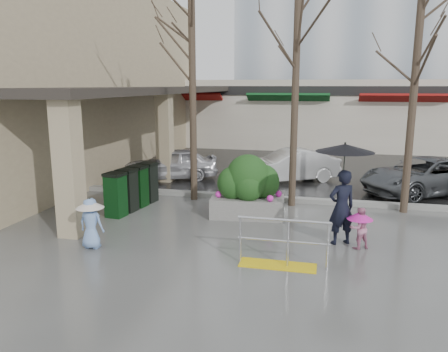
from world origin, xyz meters
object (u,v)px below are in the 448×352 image
at_px(tree_midwest, 297,31).
at_px(car_c, 425,176).
at_px(child_blue, 91,219).
at_px(news_boxes, 133,188).
at_px(handrail, 281,249).
at_px(car_b, 290,166).
at_px(tree_west, 192,39).
at_px(child_pink, 359,225).
at_px(woman, 343,184).
at_px(planter, 248,187).
at_px(car_a, 171,164).
at_px(tree_mideast, 418,42).

distance_m(tree_midwest, car_c, 6.82).
bearing_deg(child_blue, news_boxes, -80.43).
relative_size(tree_midwest, child_blue, 5.91).
relative_size(handrail, car_b, 0.50).
xyz_separation_m(tree_west, news_boxes, (-1.48, -1.49, -4.44)).
height_order(child_pink, child_blue, child_blue).
bearing_deg(woman, news_boxes, -42.54).
xyz_separation_m(tree_midwest, woman, (1.39, -3.16, -3.79)).
relative_size(tree_west, child_pink, 6.97).
relative_size(tree_midwest, car_c, 1.54).
bearing_deg(news_boxes, woman, -7.65).
relative_size(woman, car_b, 0.64).
relative_size(woman, car_c, 0.54).
relative_size(planter, car_c, 0.48).
bearing_deg(child_pink, car_b, -101.26).
bearing_deg(planter, car_c, 36.52).
distance_m(tree_west, woman, 6.65).
bearing_deg(car_b, handrail, -26.58).
height_order(woman, news_boxes, woman).
relative_size(car_a, car_b, 0.97).
xyz_separation_m(handrail, planter, (-1.29, 3.32, 0.48)).
height_order(news_boxes, car_a, news_boxes).
relative_size(tree_midwest, child_pink, 7.18).
xyz_separation_m(tree_midwest, child_blue, (-4.20, -4.76, -4.54)).
bearing_deg(car_b, woman, -15.36).
height_order(child_blue, planter, planter).
bearing_deg(planter, news_boxes, -179.91).
distance_m(tree_midwest, woman, 5.12).
xyz_separation_m(woman, child_pink, (0.41, -0.21, -0.88)).
height_order(tree_mideast, car_b, tree_mideast).
bearing_deg(tree_mideast, planter, -161.52).
xyz_separation_m(child_blue, car_b, (3.82, 8.23, -0.06)).
height_order(handrail, child_pink, handrail).
xyz_separation_m(planter, car_b, (0.75, 4.95, -0.23)).
height_order(tree_west, tree_midwest, tree_midwest).
xyz_separation_m(tree_midwest, news_boxes, (-4.68, -1.49, -4.59)).
distance_m(child_blue, planter, 4.49).
relative_size(tree_west, woman, 2.80).
xyz_separation_m(woman, car_c, (2.94, 5.72, -0.82)).
distance_m(tree_west, tree_midwest, 3.20).
bearing_deg(tree_west, planter, -35.58).
relative_size(woman, planter, 1.13).
distance_m(tree_west, child_pink, 7.53).
bearing_deg(woman, planter, -60.79).
bearing_deg(planter, child_blue, -133.12).
bearing_deg(child_blue, woman, -162.82).
distance_m(car_a, car_b, 4.71).
relative_size(tree_mideast, car_a, 1.76).
height_order(news_boxes, car_b, news_boxes).
bearing_deg(car_c, child_pink, -55.65).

